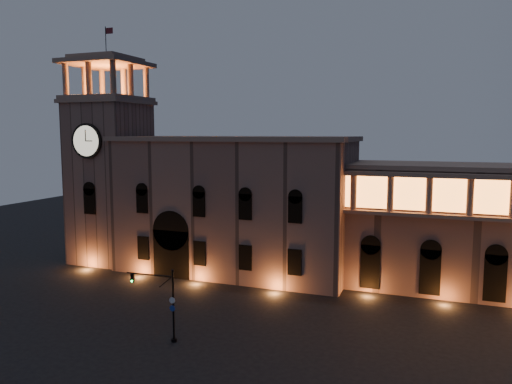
% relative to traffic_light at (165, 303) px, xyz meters
% --- Properties ---
extents(ground, '(160.00, 160.00, 0.00)m').
position_rel_traffic_light_xyz_m(ground, '(-1.26, 0.82, -3.39)').
color(ground, black).
rests_on(ground, ground).
extents(government_building, '(30.80, 12.80, 17.60)m').
position_rel_traffic_light_xyz_m(government_building, '(-3.33, 22.75, 5.38)').
color(government_building, '#79594F').
rests_on(government_building, ground).
extents(clock_tower, '(9.80, 9.80, 32.40)m').
position_rel_traffic_light_xyz_m(clock_tower, '(-21.76, 21.80, 9.11)').
color(clock_tower, '#79594F').
rests_on(clock_tower, ground).
extents(traffic_light, '(4.70, 0.68, 6.45)m').
position_rel_traffic_light_xyz_m(traffic_light, '(0.00, 0.00, 0.00)').
color(traffic_light, black).
rests_on(traffic_light, ground).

